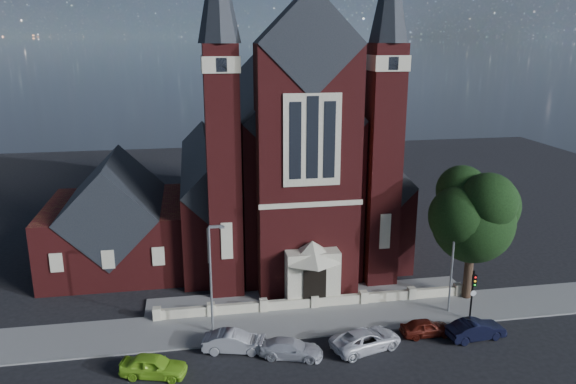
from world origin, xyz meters
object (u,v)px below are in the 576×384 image
Objects in this scene: street_lamp_right at (454,256)px; car_lime_van at (154,366)px; car_silver_b at (291,349)px; car_navy at (476,330)px; car_dark_red at (426,328)px; car_white_suv at (366,339)px; traffic_signal at (473,289)px; car_silver_a at (234,342)px; street_tree at (477,218)px; parish_hall at (116,224)px; street_lamp_left at (212,273)px; church at (280,161)px.

street_lamp_right is 22.78m from car_lime_van.
car_navy reaches higher than car_silver_b.
car_lime_van is 1.15× the size of car_dark_red.
car_white_suv is at bearing 83.34° from car_navy.
street_lamp_right reaches higher than car_navy.
traffic_signal is 17.79m from car_silver_a.
street_tree reaches higher than street_lamp_right.
car_navy is (0.03, -4.00, -3.91)m from street_lamp_right.
parish_hall is 31.90m from car_navy.
street_lamp_right is 1.91× the size of car_silver_a.
street_tree is at bearing 4.76° from street_lamp_left.
car_silver_b is (12.97, -18.08, -3.40)m from parish_hall.
car_silver_b is at bearing -98.92° from car_silver_a.
parish_hall is at bearing 40.93° from car_silver_a.
street_lamp_left is at bearing 77.74° from car_dark_red.
street_tree reaches higher than car_silver_b.
car_silver_a is at bearing 79.36° from car_navy.
street_lamp_right is 14.31m from car_silver_b.
street_tree is 9.76m from car_dark_red.
church reaches higher than car_silver_b.
church is 20.84m from street_lamp_left.
car_silver_a is 8.89m from car_white_suv.
street_lamp_right is 5.94m from car_dark_red.
street_lamp_left reaches higher than car_silver_b.
street_lamp_right reaches higher than car_lime_van.
car_dark_red is (-5.74, -4.69, -6.35)m from street_tree.
car_white_suv reaches higher than car_dark_red.
car_lime_van reaches higher than car_silver_b.
parish_hall is at bearing 156.74° from street_tree.
car_dark_red is (14.77, -2.99, -3.99)m from street_lamp_left.
car_dark_red is (13.51, -0.27, -0.09)m from car_silver_a.
car_silver_a is (5.20, 2.00, -0.01)m from car_lime_van.
parish_hall is at bearing 151.78° from street_lamp_right.
traffic_signal is 23.14m from car_lime_van.
traffic_signal is at bearing -66.76° from car_lime_van.
car_silver_b is at bearing -97.51° from church.
car_navy is at bearing -106.96° from car_white_suv.
church is at bearing 126.17° from street_tree.
traffic_signal reaches higher than car_silver_a.
street_tree is 1.32× the size of street_lamp_right.
car_lime_van is 0.84× the size of car_white_suv.
car_lime_van is at bearing 76.57° from car_white_suv.
street_tree is 2.53× the size of car_silver_b.
car_lime_van is 8.84m from car_silver_b.
traffic_signal is 9.36m from car_white_suv.
car_silver_b is (-14.03, -2.51, -1.97)m from traffic_signal.
street_lamp_left is 18.00m from street_lamp_right.
parish_hall is 3.05× the size of traffic_signal.
street_lamp_left is (-20.51, -1.71, -2.36)m from street_tree.
street_tree is (12.60, -17.23, -1.23)m from church.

